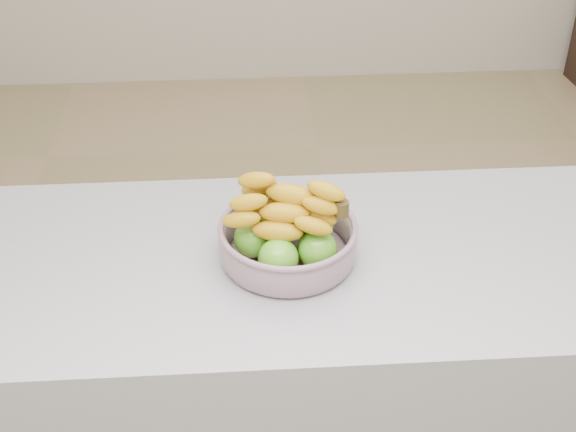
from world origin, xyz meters
name	(u,v)px	position (x,y,z in m)	size (l,w,h in m)	color
ground	(352,332)	(0.00, 0.00, 0.00)	(4.00, 4.00, 0.00)	#8F7A57
counter	(403,406)	(0.00, -0.73, 0.45)	(2.00, 0.60, 0.90)	#93939B
fruit_bowl	(288,236)	(-0.27, -0.73, 0.95)	(0.27, 0.27, 0.17)	#8C9BA8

